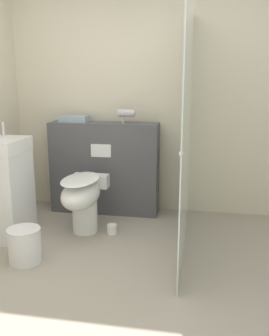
{
  "coord_description": "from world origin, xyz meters",
  "views": [
    {
      "loc": [
        0.67,
        -2.27,
        1.5
      ],
      "look_at": [
        0.06,
        1.11,
        0.66
      ],
      "focal_mm": 40.0,
      "sensor_mm": 36.0,
      "label": 1
    }
  ],
  "objects_px": {
    "hair_drier": "(127,113)",
    "waste_bin": "(25,245)",
    "sink_vanity": "(1,189)",
    "toilet": "(83,197)"
  },
  "relations": [
    {
      "from": "sink_vanity",
      "to": "hair_drier",
      "type": "height_order",
      "value": "hair_drier"
    },
    {
      "from": "toilet",
      "to": "sink_vanity",
      "type": "relative_size",
      "value": 0.64
    },
    {
      "from": "toilet",
      "to": "waste_bin",
      "type": "bearing_deg",
      "value": -114.83
    },
    {
      "from": "toilet",
      "to": "waste_bin",
      "type": "distance_m",
      "value": 0.75
    },
    {
      "from": "sink_vanity",
      "to": "hair_drier",
      "type": "relative_size",
      "value": 5.3
    },
    {
      "from": "hair_drier",
      "to": "waste_bin",
      "type": "xyz_separation_m",
      "value": [
        -0.61,
        -1.29,
        -0.98
      ]
    },
    {
      "from": "sink_vanity",
      "to": "hair_drier",
      "type": "xyz_separation_m",
      "value": [
        1.04,
        0.84,
        0.64
      ]
    },
    {
      "from": "waste_bin",
      "to": "sink_vanity",
      "type": "bearing_deg",
      "value": 134.06
    },
    {
      "from": "sink_vanity",
      "to": "waste_bin",
      "type": "relative_size",
      "value": 3.73
    },
    {
      "from": "toilet",
      "to": "hair_drier",
      "type": "bearing_deg",
      "value": 64.18
    }
  ]
}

